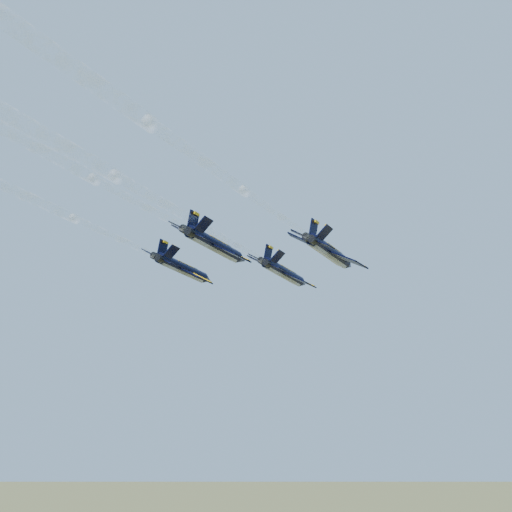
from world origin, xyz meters
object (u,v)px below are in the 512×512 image
(jet_right, at_px, (330,252))
(jet_left, at_px, (183,269))
(jet_lead, at_px, (284,273))
(jet_slot, at_px, (215,245))

(jet_right, bearing_deg, jet_left, 177.85)
(jet_lead, relative_size, jet_slot, 1.00)
(jet_lead, xyz_separation_m, jet_slot, (-3.05, -20.96, 0.00))
(jet_lead, bearing_deg, jet_left, -140.00)
(jet_left, xyz_separation_m, jet_right, (22.98, -4.66, 0.00))
(jet_left, relative_size, jet_slot, 1.00)
(jet_right, bearing_deg, jet_lead, 137.60)
(jet_right, bearing_deg, jet_slot, -137.26)
(jet_lead, relative_size, jet_right, 1.00)
(jet_left, relative_size, jet_right, 1.00)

